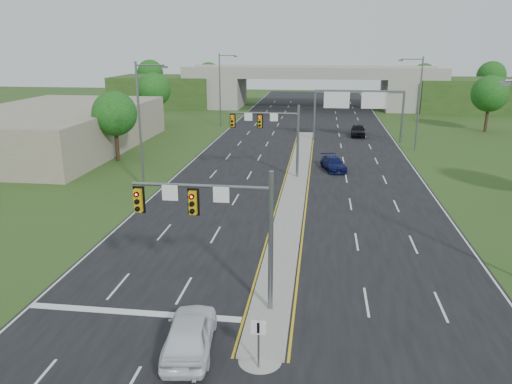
{
  "coord_description": "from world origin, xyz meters",
  "views": [
    {
      "loc": [
        2.11,
        -21.38,
        12.45
      ],
      "look_at": [
        -2.0,
        9.98,
        3.0
      ],
      "focal_mm": 35.0,
      "sensor_mm": 36.0,
      "label": 1
    }
  ],
  "objects": [
    {
      "name": "ground",
      "position": [
        0.0,
        0.0,
        0.0
      ],
      "size": [
        240.0,
        240.0,
        0.0
      ],
      "primitive_type": "plane",
      "color": "#2A4819",
      "rests_on": "ground"
    },
    {
      "name": "road",
      "position": [
        0.0,
        35.0,
        0.01
      ],
      "size": [
        24.0,
        160.0,
        0.02
      ],
      "primitive_type": "cube",
      "color": "black",
      "rests_on": "ground"
    },
    {
      "name": "median",
      "position": [
        0.0,
        23.0,
        0.1
      ],
      "size": [
        2.0,
        54.0,
        0.16
      ],
      "primitive_type": "cube",
      "color": "gray",
      "rests_on": "road"
    },
    {
      "name": "median_nose",
      "position": [
        0.0,
        -4.0,
        0.1
      ],
      "size": [
        2.0,
        2.0,
        0.16
      ],
      "primitive_type": "cone",
      "color": "gray",
      "rests_on": "road"
    },
    {
      "name": "lane_markings",
      "position": [
        -0.6,
        28.91,
        0.02
      ],
      "size": [
        23.72,
        160.0,
        0.01
      ],
      "color": "gold",
      "rests_on": "road"
    },
    {
      "name": "signal_mast_near",
      "position": [
        -2.26,
        -0.07,
        4.73
      ],
      "size": [
        6.62,
        0.6,
        7.0
      ],
      "color": "slate",
      "rests_on": "ground"
    },
    {
      "name": "signal_mast_far",
      "position": [
        -2.26,
        24.93,
        4.73
      ],
      "size": [
        6.62,
        0.6,
        7.0
      ],
      "color": "slate",
      "rests_on": "ground"
    },
    {
      "name": "keep_right_sign",
      "position": [
        0.0,
        -4.53,
        1.52
      ],
      "size": [
        0.6,
        0.13,
        2.2
      ],
      "color": "slate",
      "rests_on": "ground"
    },
    {
      "name": "sign_gantry",
      "position": [
        6.68,
        44.92,
        5.24
      ],
      "size": [
        11.58,
        0.44,
        6.67
      ],
      "color": "slate",
      "rests_on": "ground"
    },
    {
      "name": "overpass",
      "position": [
        0.0,
        80.0,
        3.55
      ],
      "size": [
        80.0,
        14.0,
        8.1
      ],
      "color": "gray",
      "rests_on": "ground"
    },
    {
      "name": "lightpole_l_mid",
      "position": [
        -13.3,
        20.0,
        6.1
      ],
      "size": [
        2.85,
        0.25,
        11.0
      ],
      "color": "slate",
      "rests_on": "ground"
    },
    {
      "name": "lightpole_l_far",
      "position": [
        -13.3,
        55.0,
        6.1
      ],
      "size": [
        2.85,
        0.25,
        11.0
      ],
      "color": "slate",
      "rests_on": "ground"
    },
    {
      "name": "lightpole_r_far",
      "position": [
        13.3,
        40.0,
        6.1
      ],
      "size": [
        2.85,
        0.25,
        11.0
      ],
      "color": "slate",
      "rests_on": "ground"
    },
    {
      "name": "tree_l_near",
      "position": [
        -20.0,
        30.0,
        5.18
      ],
      "size": [
        4.8,
        4.8,
        7.6
      ],
      "color": "#382316",
      "rests_on": "ground"
    },
    {
      "name": "tree_l_mid",
      "position": [
        -24.0,
        55.0,
        5.51
      ],
      "size": [
        5.2,
        5.2,
        8.12
      ],
      "color": "#382316",
      "rests_on": "ground"
    },
    {
      "name": "tree_r_mid",
      "position": [
        26.0,
        55.0,
        5.51
      ],
      "size": [
        5.2,
        5.2,
        8.12
      ],
      "color": "#382316",
      "rests_on": "ground"
    },
    {
      "name": "tree_back_a",
      "position": [
        -38.0,
        94.0,
        5.84
      ],
      "size": [
        6.0,
        6.0,
        8.85
      ],
      "color": "#382316",
      "rests_on": "ground"
    },
    {
      "name": "tree_back_b",
      "position": [
        -24.0,
        94.0,
        5.51
      ],
      "size": [
        5.6,
        5.6,
        8.32
      ],
      "color": "#382316",
      "rests_on": "ground"
    },
    {
      "name": "tree_back_c",
      "position": [
        24.0,
        94.0,
        5.51
      ],
      "size": [
        5.6,
        5.6,
        8.32
      ],
      "color": "#382316",
      "rests_on": "ground"
    },
    {
      "name": "tree_back_d",
      "position": [
        38.0,
        94.0,
        5.84
      ],
      "size": [
        6.0,
        6.0,
        8.85
      ],
      "color": "#382316",
      "rests_on": "ground"
    },
    {
      "name": "commercial_building",
      "position": [
        -30.0,
        35.0,
        2.5
      ],
      "size": [
        18.0,
        30.0,
        5.0
      ],
      "primitive_type": "cube",
      "color": "gray",
      "rests_on": "ground"
    },
    {
      "name": "car_white",
      "position": [
        -3.01,
        -3.64,
        0.85
      ],
      "size": [
        2.49,
        5.05,
        1.66
      ],
      "primitive_type": "imported",
      "rotation": [
        0.0,
        0.0,
        3.25
      ],
      "color": "white",
      "rests_on": "road"
    },
    {
      "name": "car_far_b",
      "position": [
        3.5,
        28.73,
        0.69
      ],
      "size": [
        2.98,
        4.94,
        1.34
      ],
      "primitive_type": "imported",
      "rotation": [
        0.0,
        0.0,
        0.26
      ],
      "color": "#0B1043",
      "rests_on": "road"
    },
    {
      "name": "car_far_c",
      "position": [
        7.26,
        48.85,
        0.83
      ],
      "size": [
        2.08,
        4.84,
        1.63
      ],
      "primitive_type": "imported",
      "rotation": [
        0.0,
        0.0,
        -0.03
      ],
      "color": "black",
      "rests_on": "road"
    }
  ]
}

